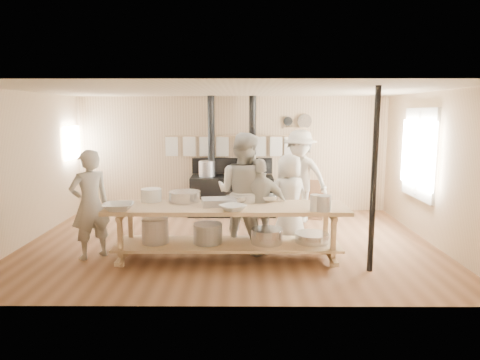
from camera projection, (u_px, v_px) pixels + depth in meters
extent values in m
plane|color=brown|center=(229.00, 242.00, 7.46)|extent=(7.00, 7.00, 0.00)
plane|color=tan|center=(232.00, 154.00, 9.73)|extent=(7.00, 0.00, 7.00)
plane|color=tan|center=(222.00, 197.00, 4.79)|extent=(7.00, 0.00, 7.00)
plane|color=tan|center=(24.00, 168.00, 7.28)|extent=(0.00, 5.00, 5.00)
plane|color=tan|center=(435.00, 169.00, 7.24)|extent=(0.00, 5.00, 5.00)
plane|color=tan|center=(229.00, 91.00, 7.06)|extent=(7.00, 7.00, 0.00)
cube|color=beige|center=(420.00, 154.00, 7.80)|extent=(0.06, 1.35, 1.65)
plane|color=white|center=(417.00, 154.00, 7.80)|extent=(0.00, 1.50, 1.50)
cube|color=beige|center=(417.00, 154.00, 7.80)|extent=(0.02, 0.03, 1.50)
plane|color=white|center=(72.00, 143.00, 9.21)|extent=(0.00, 0.90, 0.90)
cube|color=black|center=(232.00, 195.00, 9.47)|extent=(1.80, 0.70, 0.85)
cube|color=black|center=(232.00, 212.00, 9.53)|extent=(1.90, 0.75, 0.10)
cube|color=black|center=(232.00, 166.00, 9.67)|extent=(1.80, 0.12, 0.35)
cylinder|color=black|center=(211.00, 136.00, 9.32)|extent=(0.15, 0.15, 1.75)
cylinder|color=black|center=(253.00, 136.00, 9.31)|extent=(0.15, 0.15, 1.75)
cylinder|color=#B2B2B7|center=(207.00, 169.00, 9.38)|extent=(0.36, 0.36, 0.34)
cylinder|color=gray|center=(257.00, 170.00, 9.33)|extent=(0.30, 0.30, 0.30)
cylinder|color=tan|center=(232.00, 136.00, 9.56)|extent=(3.00, 0.04, 0.04)
cube|color=white|center=(172.00, 146.00, 9.61)|extent=(0.28, 0.01, 0.46)
cube|color=white|center=(189.00, 146.00, 9.60)|extent=(0.28, 0.01, 0.46)
cube|color=white|center=(206.00, 146.00, 9.60)|extent=(0.28, 0.01, 0.46)
cube|color=white|center=(224.00, 146.00, 9.60)|extent=(0.28, 0.01, 0.46)
cube|color=white|center=(241.00, 146.00, 9.60)|extent=(0.28, 0.01, 0.46)
cube|color=white|center=(258.00, 146.00, 9.60)|extent=(0.28, 0.01, 0.46)
cube|color=white|center=(275.00, 146.00, 9.59)|extent=(0.28, 0.01, 0.46)
cube|color=white|center=(292.00, 146.00, 9.59)|extent=(0.28, 0.01, 0.46)
cube|color=tan|center=(295.00, 128.00, 9.55)|extent=(0.50, 0.14, 0.03)
cylinder|color=black|center=(288.00, 121.00, 9.55)|extent=(0.20, 0.04, 0.20)
cylinder|color=silver|center=(305.00, 121.00, 9.55)|extent=(0.32, 0.03, 0.32)
cube|color=tan|center=(227.00, 208.00, 6.45)|extent=(3.60, 0.90, 0.06)
cube|color=tan|center=(227.00, 244.00, 6.53)|extent=(3.40, 0.80, 0.04)
cube|color=tan|center=(227.00, 247.00, 6.54)|extent=(3.30, 0.06, 0.06)
cube|color=tan|center=(120.00, 239.00, 6.22)|extent=(0.07, 0.07, 0.85)
cube|color=tan|center=(131.00, 228.00, 6.81)|extent=(0.07, 0.07, 0.85)
cube|color=tan|center=(333.00, 239.00, 6.20)|extent=(0.07, 0.07, 0.85)
cube|color=tan|center=(325.00, 228.00, 6.80)|extent=(0.07, 0.07, 0.85)
cylinder|color=#B2B2B7|center=(155.00, 231.00, 6.51)|extent=(0.40, 0.40, 0.38)
cylinder|color=gray|center=(208.00, 233.00, 6.51)|extent=(0.44, 0.44, 0.30)
cylinder|color=silver|center=(267.00, 236.00, 6.51)|extent=(0.48, 0.48, 0.22)
cylinder|color=silver|center=(313.00, 239.00, 6.51)|extent=(0.52, 0.52, 0.14)
cylinder|color=black|center=(374.00, 181.00, 5.92)|extent=(0.08, 0.08, 2.60)
imported|color=beige|center=(90.00, 204.00, 6.56)|extent=(0.73, 0.71, 1.69)
imported|color=beige|center=(243.00, 193.00, 6.87)|extent=(1.16, 1.07, 1.93)
imported|color=beige|center=(289.00, 198.00, 7.42)|extent=(0.89, 0.77, 1.54)
imported|color=beige|center=(260.00, 207.00, 6.76)|extent=(0.95, 0.51, 1.53)
imported|color=beige|center=(300.00, 176.00, 8.76)|extent=(1.41, 1.24, 1.90)
cube|color=brown|center=(314.00, 209.00, 9.17)|extent=(0.45, 0.45, 0.40)
cube|color=brown|center=(315.00, 190.00, 9.27)|extent=(0.37, 0.13, 0.45)
imported|color=white|center=(118.00, 207.00, 6.11)|extent=(0.46, 0.46, 0.11)
imported|color=silver|center=(237.00, 199.00, 6.63)|extent=(0.48, 0.48, 0.11)
imported|color=white|center=(233.00, 208.00, 6.11)|extent=(0.50, 0.50, 0.09)
imported|color=silver|center=(267.00, 198.00, 6.76)|extent=(0.34, 0.34, 0.11)
cube|color=#B2B2B7|center=(219.00, 202.00, 6.44)|extent=(0.55, 0.42, 0.11)
cylinder|color=silver|center=(185.00, 196.00, 6.76)|extent=(0.59, 0.59, 0.16)
cylinder|color=gray|center=(323.00, 203.00, 6.09)|extent=(0.31, 0.31, 0.22)
cylinder|color=white|center=(151.00, 195.00, 6.76)|extent=(0.32, 0.32, 0.20)
cylinder|color=white|center=(315.00, 203.00, 6.09)|extent=(0.15, 0.15, 0.24)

